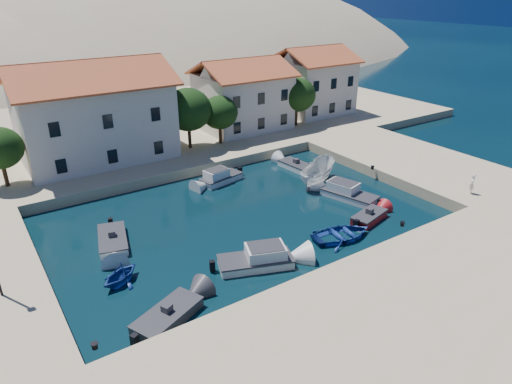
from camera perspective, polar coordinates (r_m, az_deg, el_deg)
ground at (r=30.02m, az=8.80°, el=-10.58°), size 400.00×400.00×0.00m
quay_south at (r=26.61m, az=17.83°, el=-15.50°), size 52.00×12.00×1.00m
quay_east at (r=49.66m, az=18.84°, el=3.55°), size 11.00×20.00×1.00m
quay_north at (r=61.20m, az=-14.27°, el=7.93°), size 80.00×36.00×1.00m
hills at (r=151.79m, az=-18.21°, el=7.69°), size 254.00×176.00×99.00m
building_left at (r=48.35m, az=-19.66°, el=9.68°), size 14.70×9.45×9.70m
building_mid at (r=56.35m, az=-1.69°, el=12.24°), size 10.50×8.40×8.30m
building_right at (r=64.11m, az=7.20°, el=13.78°), size 9.45×8.40×8.80m
trees at (r=49.84m, az=-6.88°, el=10.01°), size 37.30×5.30×6.45m
bollards at (r=33.46m, az=8.09°, el=-4.27°), size 29.36×9.56×0.30m
motorboat_grey_sw at (r=26.75m, az=-10.98°, el=-14.97°), size 4.59×3.40×1.25m
cabin_cruiser_south at (r=30.58m, az=-0.06°, el=-8.45°), size 5.37×3.69×1.60m
rowboat_south at (r=34.53m, az=10.63°, el=-5.69°), size 5.16×4.10×0.96m
motorboat_red_se at (r=37.38m, az=13.95°, el=-3.05°), size 3.63×2.27×1.25m
cabin_cruiser_east at (r=40.66m, az=11.59°, el=-0.22°), size 3.27×5.29×1.60m
boat_east at (r=43.60m, az=7.60°, el=1.12°), size 6.15×4.58×2.24m
motorboat_white_ne at (r=46.76m, az=5.04°, el=3.27°), size 2.12×3.96×1.25m
rowboat_west at (r=30.51m, az=-16.51°, el=-10.77°), size 3.62×3.47×1.48m
motorboat_white_west at (r=34.72m, az=-17.48°, el=-5.74°), size 2.97×4.70×1.25m
cabin_cruiser_north at (r=43.45m, az=-4.36°, el=1.87°), size 4.44×2.56×1.60m
pedestrian at (r=42.38m, az=25.36°, el=0.91°), size 0.75×0.72×1.73m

